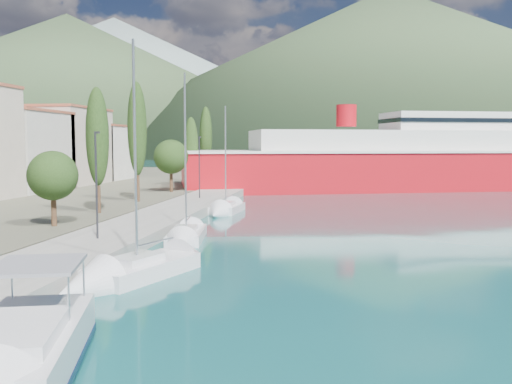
# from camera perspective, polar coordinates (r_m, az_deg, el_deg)

# --- Properties ---
(ground) EXTENTS (1400.00, 1400.00, 0.00)m
(ground) POSITION_cam_1_polar(r_m,az_deg,el_deg) (137.29, 6.20, 2.27)
(ground) COLOR #145354
(quay) EXTENTS (5.00, 88.00, 0.80)m
(quay) POSITION_cam_1_polar(r_m,az_deg,el_deg) (45.48, -9.16, -2.48)
(quay) COLOR gray
(quay) RESTS_ON ground
(hills_far) EXTENTS (1480.00, 900.00, 180.00)m
(hills_far) POSITION_cam_1_polar(r_m,az_deg,el_deg) (653.71, 20.21, 10.83)
(hills_far) COLOR gray
(hills_far) RESTS_ON ground
(hills_near) EXTENTS (1010.00, 520.00, 115.00)m
(hills_near) POSITION_cam_1_polar(r_m,az_deg,el_deg) (402.98, 21.82, 10.66)
(hills_near) COLOR #374D2E
(hills_near) RESTS_ON ground
(tree_row) EXTENTS (3.89, 61.35, 11.25)m
(tree_row) POSITION_cam_1_polar(r_m,az_deg,el_deg) (53.69, -12.20, 4.42)
(tree_row) COLOR #47301E
(tree_row) RESTS_ON land_strip
(lamp_posts) EXTENTS (0.15, 44.88, 6.06)m
(lamp_posts) POSITION_cam_1_polar(r_m,az_deg,el_deg) (34.70, -14.68, 1.26)
(lamp_posts) COLOR #2D2D33
(lamp_posts) RESTS_ON quay
(motor_cruiser) EXTENTS (5.23, 9.86, 3.49)m
(motor_cruiser) POSITION_cam_1_polar(r_m,az_deg,el_deg) (15.20, -23.87, -17.18)
(motor_cruiser) COLOR black
(motor_cruiser) RESTS_ON ground
(sailboat_near) EXTENTS (5.11, 8.52, 11.76)m
(sailboat_near) POSITION_cam_1_polar(r_m,az_deg,el_deg) (25.75, -14.11, -8.43)
(sailboat_near) COLOR silver
(sailboat_near) RESTS_ON ground
(sailboat_mid) EXTENTS (3.18, 8.11, 11.37)m
(sailboat_mid) POSITION_cam_1_polar(r_m,az_deg,el_deg) (35.04, -7.29, -4.85)
(sailboat_mid) COLOR silver
(sailboat_mid) RESTS_ON ground
(sailboat_far) EXTENTS (2.68, 7.17, 10.36)m
(sailboat_far) POSITION_cam_1_polar(r_m,az_deg,el_deg) (49.64, -3.44, -1.94)
(sailboat_far) COLOR silver
(sailboat_far) RESTS_ON ground
(ferry) EXTENTS (60.81, 30.04, 11.87)m
(ferry) POSITION_cam_1_polar(r_m,az_deg,el_deg) (79.84, 14.75, 2.87)
(ferry) COLOR red
(ferry) RESTS_ON ground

